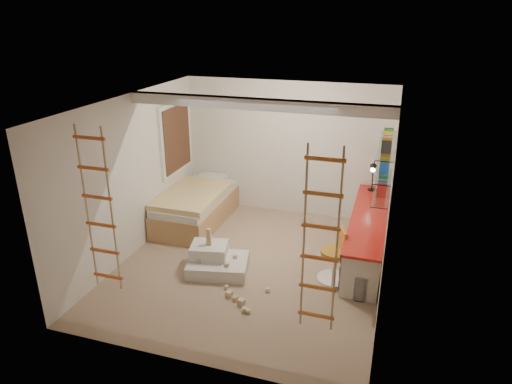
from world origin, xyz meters
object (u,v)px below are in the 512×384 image
(desk, at_px, (367,234))
(swivel_chair, at_px, (335,262))
(play_platform, at_px, (216,261))
(bed, at_px, (196,206))

(desk, bearing_deg, swivel_chair, -113.50)
(desk, relative_size, play_platform, 2.71)
(bed, distance_m, play_platform, 1.82)
(swivel_chair, height_order, play_platform, swivel_chair)
(bed, bearing_deg, desk, -6.49)
(swivel_chair, bearing_deg, bed, 156.11)
(swivel_chair, distance_m, play_platform, 1.83)
(bed, bearing_deg, play_platform, -56.26)
(desk, bearing_deg, bed, 173.51)
(bed, xyz_separation_m, play_platform, (1.00, -1.50, -0.17))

